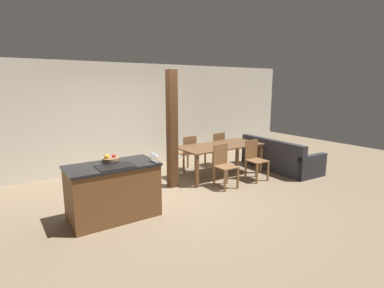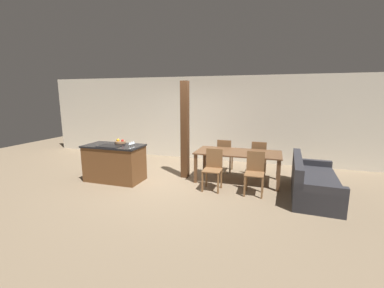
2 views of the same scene
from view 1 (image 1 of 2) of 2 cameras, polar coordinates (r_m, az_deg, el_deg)
ground_plane at (r=5.97m, az=-3.76°, el=-9.92°), size 16.00×16.00×0.00m
wall_back at (r=7.94m, az=-13.33°, el=5.12°), size 11.20×0.08×2.70m
kitchen_island at (r=5.08m, az=-14.76°, el=-8.68°), size 1.43×0.76×0.91m
fruit_bowl at (r=5.15m, az=-15.31°, el=-2.72°), size 0.28×0.28×0.12m
wine_glass_near at (r=4.89m, az=-6.80°, el=-2.10°), size 0.07×0.07×0.16m
wine_glass_middle at (r=4.96m, az=-7.25°, el=-1.92°), size 0.07×0.07×0.16m
wine_glass_far at (r=5.03m, az=-7.68°, el=-1.73°), size 0.07×0.07×0.16m
dining_table at (r=7.16m, az=5.29°, el=-0.86°), size 2.04×0.97×0.75m
dining_chair_near_left at (r=6.39m, az=6.10°, el=-3.97°), size 0.40×0.40×0.91m
dining_chair_near_right at (r=7.00m, az=11.89°, el=-2.80°), size 0.40×0.40×0.91m
dining_chair_far_left at (r=7.50m, az=-0.91°, el=-1.62°), size 0.40×0.40×0.91m
dining_chair_far_right at (r=8.02m, az=4.60°, el=-0.80°), size 0.40×0.40×0.91m
couch at (r=8.08m, az=16.33°, el=-2.72°), size 0.98×2.08×0.80m
timber_post at (r=6.24m, az=-3.82°, el=2.67°), size 0.18×0.18×2.46m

